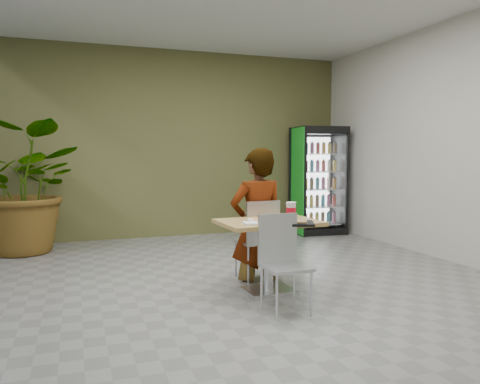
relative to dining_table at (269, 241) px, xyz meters
name	(u,v)px	position (x,y,z in m)	size (l,w,h in m)	color
ground	(249,290)	(-0.17, 0.13, -0.54)	(7.00, 7.00, 0.00)	gray
room_envelope	(249,137)	(-0.17, 0.13, 1.06)	(6.00, 7.00, 3.20)	beige
dining_table	(269,241)	(0.00, 0.00, 0.00)	(1.03, 0.75, 0.75)	tan
chair_far	(259,234)	(0.08, 0.45, 0.00)	(0.44, 0.44, 0.91)	#B8BBBE
chair_near	(282,254)	(-0.10, -0.54, -0.02)	(0.39, 0.40, 0.88)	#B8BBBE
seated_woman	(257,228)	(0.07, 0.50, 0.06)	(0.66, 0.43, 1.80)	black
pizza_plate	(260,219)	(-0.08, 0.06, 0.23)	(0.36, 0.29, 0.03)	white
soda_cup	(291,211)	(0.24, -0.04, 0.30)	(0.10, 0.10, 0.19)	white
napkin_stack	(252,223)	(-0.25, -0.19, 0.22)	(0.16, 0.16, 0.02)	white
cafeteria_tray	(291,223)	(0.10, -0.32, 0.23)	(0.42, 0.31, 0.02)	black
beverage_fridge	(319,180)	(2.28, 3.08, 0.42)	(0.95, 0.77, 1.91)	black
potted_plant	(27,187)	(-2.51, 2.97, 0.41)	(1.71, 1.48, 1.90)	#265F27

